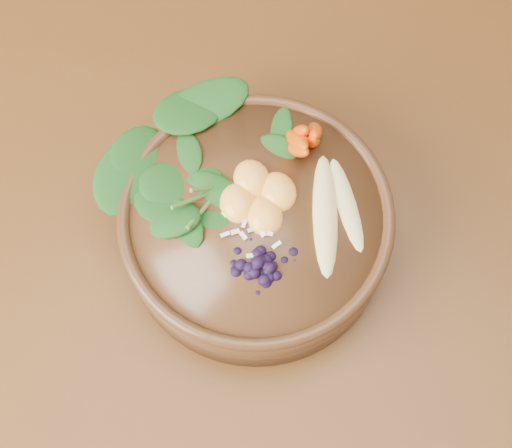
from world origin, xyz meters
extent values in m
plane|color=#381E0F|center=(0.00, 0.00, 0.00)|extent=(4.00, 4.00, 0.00)
cube|color=#542F11|center=(0.00, 0.00, 0.73)|extent=(1.60, 0.90, 0.04)
cylinder|color=#492B15|center=(-0.16, 0.02, 0.79)|extent=(0.36, 0.36, 0.08)
ellipsoid|color=#E0CC84|center=(-0.07, 0.00, 0.84)|extent=(0.03, 0.15, 0.02)
ellipsoid|color=#E0CC84|center=(-0.09, 0.00, 0.84)|extent=(0.07, 0.15, 0.02)
camera|label=1|loc=(-0.24, -0.27, 1.51)|focal=50.00mm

